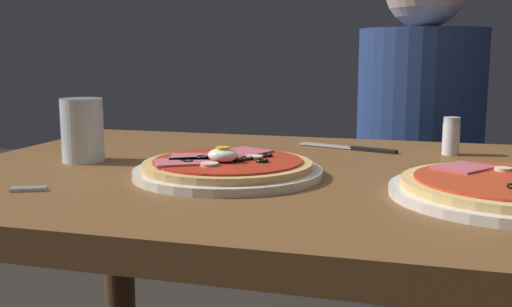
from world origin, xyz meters
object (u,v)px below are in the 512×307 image
object	(u,v)px
pizza_across_left	(511,189)
diner_person	(417,192)
pizza_foreground	(227,168)
salt_shaker	(451,136)
knife	(354,148)
water_glass_near	(83,134)
dining_table	(293,251)

from	to	relation	value
pizza_across_left	diner_person	world-z (taller)	diner_person
pizza_foreground	salt_shaker	size ratio (longest dim) A/B	4.12
pizza_foreground	pizza_across_left	bearing A→B (deg)	-5.00
salt_shaker	pizza_across_left	bearing A→B (deg)	-79.34
knife	salt_shaker	size ratio (longest dim) A/B	2.85
knife	salt_shaker	xyz separation A→B (m)	(0.17, -0.01, 0.03)
pizza_across_left	pizza_foreground	bearing A→B (deg)	175.00
pizza_across_left	salt_shaker	bearing A→B (deg)	100.66
water_glass_near	dining_table	bearing A→B (deg)	2.49
dining_table	water_glass_near	xyz separation A→B (m)	(-0.35, -0.02, 0.17)
salt_shaker	dining_table	bearing A→B (deg)	-136.91
dining_table	water_glass_near	size ratio (longest dim) A/B	10.35
salt_shaker	diner_person	xyz separation A→B (m)	(-0.06, 0.49, -0.21)
pizza_across_left	salt_shaker	world-z (taller)	salt_shaker
pizza_foreground	diner_person	bearing A→B (deg)	71.30
diner_person	water_glass_near	bearing A→B (deg)	53.60
dining_table	pizza_across_left	distance (m)	0.34
water_glass_near	knife	bearing A→B (deg)	30.42
pizza_foreground	water_glass_near	distance (m)	0.28
pizza_across_left	water_glass_near	distance (m)	0.66
water_glass_near	diner_person	size ratio (longest dim) A/B	0.09
pizza_foreground	knife	distance (m)	0.33
pizza_foreground	pizza_across_left	xyz separation A→B (m)	(0.38, -0.03, -0.00)
dining_table	salt_shaker	distance (m)	0.36
dining_table	salt_shaker	bearing A→B (deg)	43.09
dining_table	pizza_across_left	xyz separation A→B (m)	(0.30, -0.10, 0.14)
pizza_foreground	water_glass_near	size ratio (longest dim) A/B	2.63
pizza_foreground	knife	world-z (taller)	pizza_foreground
dining_table	salt_shaker	world-z (taller)	salt_shaker
dining_table	water_glass_near	world-z (taller)	water_glass_near
pizza_across_left	diner_person	distance (m)	0.84
pizza_foreground	water_glass_near	world-z (taller)	water_glass_near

